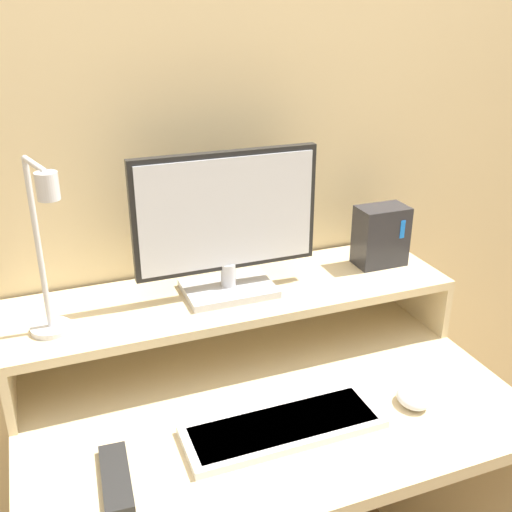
{
  "coord_description": "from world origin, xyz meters",
  "views": [
    {
      "loc": [
        -0.42,
        -0.68,
        1.58
      ],
      "look_at": [
        -0.01,
        0.39,
        1.09
      ],
      "focal_mm": 42.0,
      "sensor_mm": 36.0,
      "label": 1
    }
  ],
  "objects": [
    {
      "name": "monitor_shelf",
      "position": [
        0.0,
        0.56,
        0.9
      ],
      "size": [
        1.07,
        0.3,
        0.16
      ],
      "color": "beige",
      "rests_on": "desk"
    },
    {
      "name": "wall_back",
      "position": [
        0.0,
        0.74,
        1.25
      ],
      "size": [
        6.0,
        0.05,
        2.5
      ],
      "color": "beige",
      "rests_on": "ground_plane"
    },
    {
      "name": "remote_control",
      "position": [
        -0.35,
        0.2,
        0.77
      ],
      "size": [
        0.06,
        0.18,
        0.02
      ],
      "color": "black",
      "rests_on": "desk"
    },
    {
      "name": "mouse",
      "position": [
        0.29,
        0.2,
        0.78
      ],
      "size": [
        0.07,
        0.08,
        0.03
      ],
      "color": "silver",
      "rests_on": "desk"
    },
    {
      "name": "router_dock",
      "position": [
        0.41,
        0.57,
        1.01
      ],
      "size": [
        0.13,
        0.08,
        0.16
      ],
      "color": "#28282D",
      "rests_on": "monitor_shelf"
    },
    {
      "name": "monitor",
      "position": [
        -0.01,
        0.55,
        1.1
      ],
      "size": [
        0.44,
        0.15,
        0.34
      ],
      "color": "#BCBCC1",
      "rests_on": "monitor_shelf"
    },
    {
      "name": "desk",
      "position": [
        0.0,
        0.35,
        0.53
      ],
      "size": [
        1.07,
        0.71,
        0.76
      ],
      "color": "beige",
      "rests_on": "ground_plane"
    },
    {
      "name": "desk_lamp",
      "position": [
        -0.41,
        0.47,
        1.12
      ],
      "size": [
        0.09,
        0.18,
        0.38
      ],
      "color": "silver",
      "rests_on": "monitor_shelf"
    },
    {
      "name": "keyboard",
      "position": [
        -0.01,
        0.22,
        0.77
      ],
      "size": [
        0.41,
        0.14,
        0.02
      ],
      "color": "white",
      "rests_on": "desk"
    }
  ]
}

